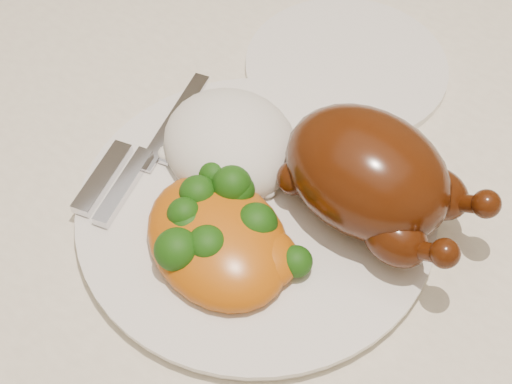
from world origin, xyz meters
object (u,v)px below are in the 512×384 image
Objects in this scene: dinner_plate at (256,210)px; roast_chicken at (371,176)px; side_plate at (346,66)px; dining_table at (182,157)px.

dinner_plate is 1.72× the size of roast_chicken.
dinner_plate is 0.20m from side_plate.
roast_chicken is at bearing -0.87° from dining_table.
roast_chicken is (0.23, -0.00, 0.16)m from dining_table.
dinner_plate is at bearing -77.06° from side_plate.
side_plate is 1.16× the size of roast_chicken.
side_plate reaches higher than dining_table.
dinner_plate is (0.16, -0.06, 0.11)m from dining_table.
roast_chicken is at bearing 39.12° from dinner_plate.
dining_table is at bearing -129.98° from side_plate.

